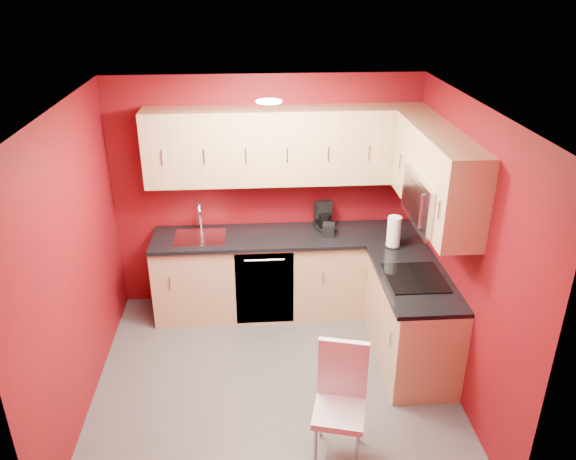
{
  "coord_description": "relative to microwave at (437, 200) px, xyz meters",
  "views": [
    {
      "loc": [
        -0.16,
        -4.07,
        3.42
      ],
      "look_at": [
        0.17,
        0.55,
        1.26
      ],
      "focal_mm": 35.0,
      "sensor_mm": 36.0,
      "label": 1
    }
  ],
  "objects": [
    {
      "name": "countertop_back",
      "position": [
        -1.19,
        0.99,
        -0.77
      ],
      "size": [
        2.8,
        0.63,
        0.04
      ],
      "primitive_type": "cube",
      "color": "black",
      "rests_on": "base_cabinets_back"
    },
    {
      "name": "base_cabinets_back",
      "position": [
        -1.19,
        1.0,
        -1.22
      ],
      "size": [
        2.8,
        0.6,
        0.87
      ],
      "primitive_type": "cube",
      "color": "tan",
      "rests_on": "floor"
    },
    {
      "name": "upper_cabinets_back",
      "position": [
        -1.19,
        1.13,
        0.17
      ],
      "size": [
        2.8,
        0.35,
        0.75
      ],
      "primitive_type": "cube",
      "color": "tan",
      "rests_on": "wall_back"
    },
    {
      "name": "floor",
      "position": [
        -1.39,
        -0.2,
        -1.66
      ],
      "size": [
        3.2,
        3.2,
        0.0
      ],
      "primitive_type": "plane",
      "color": "#4B4946",
      "rests_on": "ground"
    },
    {
      "name": "wall_right",
      "position": [
        0.21,
        -0.2,
        -0.41
      ],
      "size": [
        0.0,
        3.0,
        3.0
      ],
      "primitive_type": "plane",
      "rotation": [
        1.57,
        0.0,
        -1.57
      ],
      "color": "maroon",
      "rests_on": "floor"
    },
    {
      "name": "wall_front",
      "position": [
        -1.39,
        -1.7,
        -0.41
      ],
      "size": [
        3.2,
        0.0,
        3.2
      ],
      "primitive_type": "plane",
      "rotation": [
        -1.57,
        0.0,
        0.0
      ],
      "color": "maroon",
      "rests_on": "floor"
    },
    {
      "name": "dining_chair",
      "position": [
        -0.94,
        -1.08,
        -1.19
      ],
      "size": [
        0.47,
        0.48,
        0.94
      ],
      "primitive_type": null,
      "rotation": [
        0.0,
        0.0,
        -0.26
      ],
      "color": "silver",
      "rests_on": "floor"
    },
    {
      "name": "downlight",
      "position": [
        -1.39,
        0.1,
        0.82
      ],
      "size": [
        0.2,
        0.2,
        0.01
      ],
      "primitive_type": "cylinder",
      "color": "white",
      "rests_on": "ceiling"
    },
    {
      "name": "paper_towel",
      "position": [
        -0.16,
        0.65,
        -0.59
      ],
      "size": [
        0.23,
        0.23,
        0.32
      ],
      "primitive_type": null,
      "rotation": [
        0.0,
        0.0,
        0.38
      ],
      "color": "white",
      "rests_on": "countertop_right"
    },
    {
      "name": "coffee_maker",
      "position": [
        -0.78,
        1.09,
        -0.6
      ],
      "size": [
        0.24,
        0.27,
        0.29
      ],
      "primitive_type": null,
      "rotation": [
        0.0,
        0.0,
        0.3
      ],
      "color": "black",
      "rests_on": "countertop_back"
    },
    {
      "name": "wall_back",
      "position": [
        -1.39,
        1.3,
        -0.41
      ],
      "size": [
        3.2,
        0.0,
        3.2
      ],
      "primitive_type": "plane",
      "rotation": [
        1.57,
        0.0,
        0.0
      ],
      "color": "maroon",
      "rests_on": "floor"
    },
    {
      "name": "ceiling",
      "position": [
        -1.39,
        -0.2,
        0.84
      ],
      "size": [
        3.2,
        3.2,
        0.0
      ],
      "primitive_type": "plane",
      "rotation": [
        3.14,
        0.0,
        0.0
      ],
      "color": "white",
      "rests_on": "wall_back"
    },
    {
      "name": "countertop_right",
      "position": [
        -0.11,
        0.04,
        -0.77
      ],
      "size": [
        0.63,
        1.27,
        0.04
      ],
      "primitive_type": "cube",
      "color": "black",
      "rests_on": "base_cabinets_right"
    },
    {
      "name": "sink",
      "position": [
        -2.09,
        1.0,
        -0.72
      ],
      "size": [
        0.52,
        0.42,
        0.35
      ],
      "color": "silver",
      "rests_on": "countertop_back"
    },
    {
      "name": "wall_left",
      "position": [
        -2.99,
        -0.2,
        -0.41
      ],
      "size": [
        0.0,
        3.0,
        3.0
      ],
      "primitive_type": "plane",
      "rotation": [
        1.57,
        0.0,
        1.57
      ],
      "color": "maroon",
      "rests_on": "floor"
    },
    {
      "name": "cooktop",
      "position": [
        -0.11,
        0.0,
        -0.74
      ],
      "size": [
        0.5,
        0.55,
        0.01
      ],
      "primitive_type": "cube",
      "color": "black",
      "rests_on": "countertop_right"
    },
    {
      "name": "base_cabinets_right",
      "position": [
        -0.09,
        0.05,
        -1.22
      ],
      "size": [
        0.6,
        1.3,
        0.87
      ],
      "primitive_type": "cube",
      "color": "tan",
      "rests_on": "floor"
    },
    {
      "name": "napkin_holder",
      "position": [
        -0.77,
        0.94,
        -0.68
      ],
      "size": [
        0.14,
        0.14,
        0.13
      ],
      "primitive_type": null,
      "rotation": [
        0.0,
        0.0,
        -0.2
      ],
      "color": "black",
      "rests_on": "countertop_back"
    },
    {
      "name": "upper_cabinets_right",
      "position": [
        0.03,
        0.24,
        0.23
      ],
      "size": [
        0.35,
        1.55,
        0.75
      ],
      "color": "tan",
      "rests_on": "wall_right"
    },
    {
      "name": "dishwasher_front",
      "position": [
        -1.44,
        0.71,
        -1.22
      ],
      "size": [
        0.6,
        0.02,
        0.82
      ],
      "primitive_type": "cube",
      "color": "black",
      "rests_on": "base_cabinets_back"
    },
    {
      "name": "microwave",
      "position": [
        0.0,
        0.0,
        0.0
      ],
      "size": [
        0.42,
        0.76,
        0.42
      ],
      "color": "silver",
      "rests_on": "upper_cabinets_right"
    }
  ]
}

